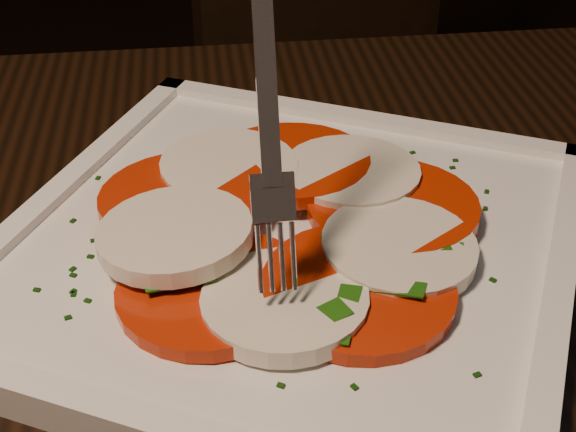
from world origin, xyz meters
The scene contains 4 objects.
chair centered at (0.12, 0.70, 0.53)m, with size 0.54×0.54×0.93m.
plate centered at (-0.05, -0.06, 0.76)m, with size 0.31×0.31×0.01m, color white.
caprese_salad centered at (-0.05, -0.06, 0.77)m, with size 0.26×0.23×0.03m.
fork centered at (-0.06, -0.08, 0.87)m, with size 0.03×0.07×0.17m, color white, non-canonical shape.
Camera 1 is at (-0.08, -0.42, 1.03)m, focal length 50.00 mm.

